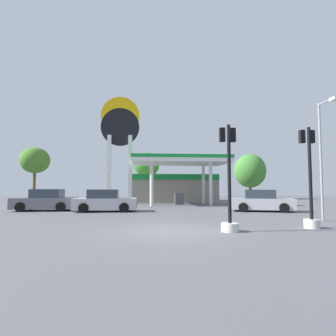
{
  "coord_description": "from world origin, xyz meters",
  "views": [
    {
      "loc": [
        -0.99,
        -11.32,
        1.74
      ],
      "look_at": [
        1.35,
        15.82,
        3.6
      ],
      "focal_mm": 29.96,
      "sensor_mm": 36.0,
      "label": 1
    }
  ],
  "objects": [
    {
      "name": "station_pole_sign",
      "position": [
        -3.5,
        17.97,
        7.08
      ],
      "size": [
        4.0,
        0.56,
        11.23
      ],
      "color": "white",
      "rests_on": "ground"
    },
    {
      "name": "tree_1",
      "position": [
        -0.6,
        27.32,
        4.83
      ],
      "size": [
        3.49,
        3.49,
        6.5
      ],
      "color": "brown",
      "rests_on": "ground"
    },
    {
      "name": "car_0",
      "position": [
        -3.74,
        9.1,
        0.71
      ],
      "size": [
        4.44,
        2.09,
        1.57
      ],
      "color": "black",
      "rests_on": "ground"
    },
    {
      "name": "traffic_signal_1",
      "position": [
        2.39,
        -0.41,
        1.53
      ],
      "size": [
        0.69,
        0.7,
        4.24
      ],
      "color": "silver",
      "rests_on": "ground"
    },
    {
      "name": "car_2",
      "position": [
        -8.25,
        10.22,
        0.72
      ],
      "size": [
        4.5,
        2.13,
        1.59
      ],
      "color": "black",
      "rests_on": "ground"
    },
    {
      "name": "gas_station",
      "position": [
        2.56,
        22.24,
        2.02
      ],
      "size": [
        9.98,
        12.99,
        4.75
      ],
      "color": "gray",
      "rests_on": "ground"
    },
    {
      "name": "tree_0",
      "position": [
        -15.76,
        27.96,
        5.35
      ],
      "size": [
        3.89,
        3.89,
        7.14
      ],
      "color": "brown",
      "rests_on": "ground"
    },
    {
      "name": "corner_streetlamp",
      "position": [
        8.27,
        2.35,
        3.79
      ],
      "size": [
        0.24,
        1.48,
        6.21
      ],
      "color": "gray",
      "rests_on": "ground"
    },
    {
      "name": "traffic_signal_0",
      "position": [
        6.12,
        0.16,
        1.6
      ],
      "size": [
        0.65,
        0.68,
        4.33
      ],
      "color": "silver",
      "rests_on": "ground"
    },
    {
      "name": "tree_2",
      "position": [
        14.69,
        28.93,
        4.15
      ],
      "size": [
        4.64,
        4.64,
        6.65
      ],
      "color": "brown",
      "rests_on": "ground"
    },
    {
      "name": "ground_plane",
      "position": [
        0.0,
        0.0,
        0.0
      ],
      "size": [
        90.0,
        90.0,
        0.0
      ],
      "primitive_type": "plane",
      "color": "#56565B",
      "rests_on": "ground"
    },
    {
      "name": "car_1",
      "position": [
        7.47,
        8.31,
        0.7
      ],
      "size": [
        4.68,
        3.01,
        1.56
      ],
      "color": "black",
      "rests_on": "ground"
    }
  ]
}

